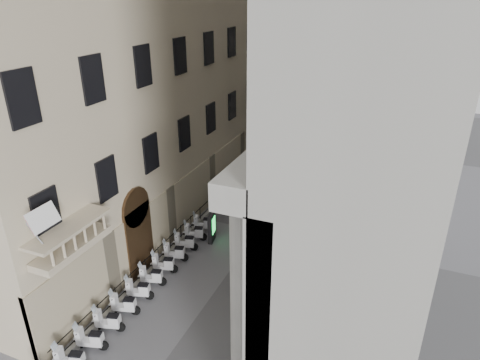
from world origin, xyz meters
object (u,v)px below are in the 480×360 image
Objects in this scene: security_tent at (255,166)px; street_lamp at (270,134)px; pedestrian_a at (319,170)px; info_kiosk at (212,228)px; pedestrian_b at (324,187)px.

security_tent is 0.59× the size of street_lamp.
security_tent is 7.40m from pedestrian_a.
security_tent is at bearing 75.81° from info_kiosk.
pedestrian_a is at bearing 60.41° from info_kiosk.
info_kiosk is at bearing -93.35° from security_tent.
pedestrian_a is (4.42, 13.02, -0.11)m from info_kiosk.
security_tent is at bearing 39.28° from pedestrian_a.
street_lamp is at bearing 92.27° from security_tent.
pedestrian_a is at bearing 18.85° from street_lamp.
info_kiosk reaches higher than pedestrian_b.
security_tent is 6.16m from pedestrian_b.
pedestrian_a is 3.32m from pedestrian_b.
info_kiosk is at bearing 94.07° from pedestrian_b.
street_lamp is at bearing 5.85° from pedestrian_a.
security_tent is 2.80× the size of pedestrian_b.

